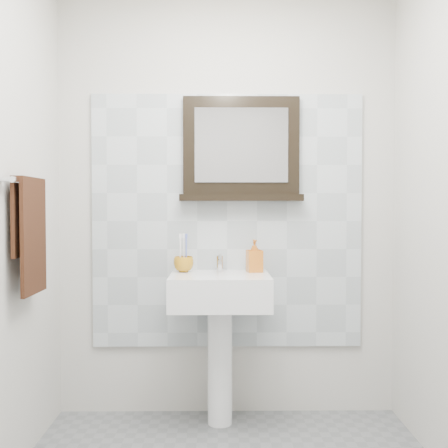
# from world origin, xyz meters

# --- Properties ---
(back_wall) EXTENTS (2.00, 0.01, 2.50)m
(back_wall) POSITION_xyz_m (0.00, 1.10, 1.25)
(back_wall) COLOR #BCB9B3
(back_wall) RESTS_ON ground
(front_wall) EXTENTS (2.00, 0.01, 2.50)m
(front_wall) POSITION_xyz_m (0.00, -1.10, 1.25)
(front_wall) COLOR #BCB9B3
(front_wall) RESTS_ON ground
(splashback) EXTENTS (1.60, 0.02, 1.50)m
(splashback) POSITION_xyz_m (0.00, 1.09, 1.15)
(splashback) COLOR #ADB7BB
(splashback) RESTS_ON back_wall
(pedestal_sink) EXTENTS (0.55, 0.44, 0.96)m
(pedestal_sink) POSITION_xyz_m (-0.04, 0.87, 0.68)
(pedestal_sink) COLOR white
(pedestal_sink) RESTS_ON ground
(toothbrush_cup) EXTENTS (0.15, 0.15, 0.09)m
(toothbrush_cup) POSITION_xyz_m (-0.25, 0.98, 0.90)
(toothbrush_cup) COLOR #AF7514
(toothbrush_cup) RESTS_ON pedestal_sink
(toothbrushes) EXTENTS (0.05, 0.04, 0.21)m
(toothbrushes) POSITION_xyz_m (-0.25, 0.98, 0.98)
(toothbrushes) COLOR white
(toothbrushes) RESTS_ON toothbrush_cup
(soap_dispenser) EXTENTS (0.10, 0.10, 0.19)m
(soap_dispenser) POSITION_xyz_m (0.16, 0.97, 0.95)
(soap_dispenser) COLOR #B74115
(soap_dispenser) RESTS_ON pedestal_sink
(framed_mirror) EXTENTS (0.72, 0.11, 0.61)m
(framed_mirror) POSITION_xyz_m (0.08, 1.06, 1.56)
(framed_mirror) COLOR black
(framed_mirror) RESTS_ON back_wall
(towel_bar) EXTENTS (0.07, 0.40, 0.03)m
(towel_bar) POSITION_xyz_m (-0.95, 0.45, 1.35)
(towel_bar) COLOR silver
(towel_bar) RESTS_ON left_wall
(hand_towel) EXTENTS (0.06, 0.30, 0.55)m
(hand_towel) POSITION_xyz_m (-0.94, 0.45, 1.14)
(hand_towel) COLOR black
(hand_towel) RESTS_ON towel_bar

